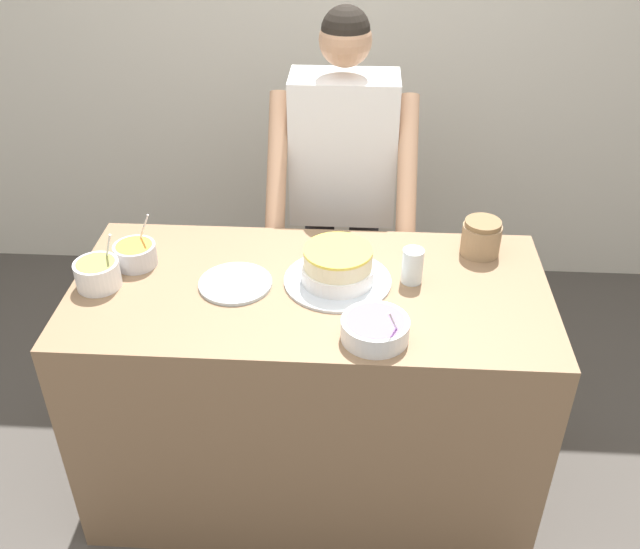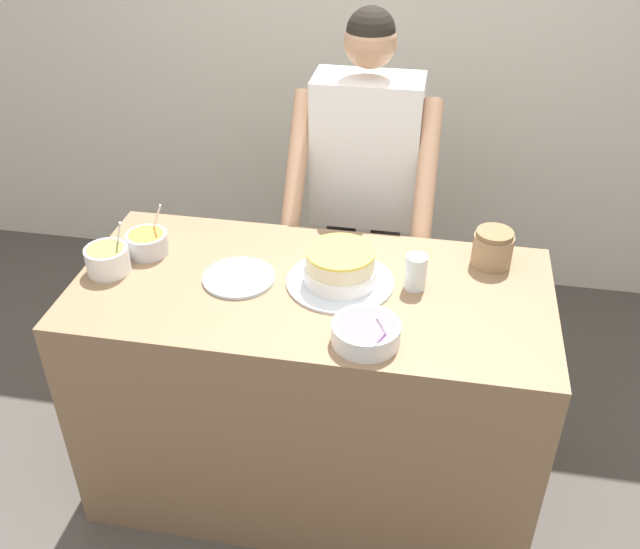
{
  "view_description": "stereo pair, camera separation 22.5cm",
  "coord_description": "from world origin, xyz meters",
  "px_view_note": "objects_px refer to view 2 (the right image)",
  "views": [
    {
      "loc": [
        0.15,
        -1.53,
        2.25
      ],
      "look_at": [
        0.04,
        0.34,
        0.99
      ],
      "focal_mm": 40.0,
      "sensor_mm": 36.0,
      "label": 1
    },
    {
      "loc": [
        0.37,
        -1.5,
        2.25
      ],
      "look_at": [
        0.04,
        0.34,
        0.99
      ],
      "focal_mm": 40.0,
      "sensor_mm": 36.0,
      "label": 2
    }
  ],
  "objects_px": {
    "cake": "(340,269)",
    "frosting_bowl_purple": "(366,332)",
    "person_baker": "(365,176)",
    "drinking_glass": "(416,272)",
    "stoneware_jar": "(493,248)",
    "frosting_bowl_orange": "(147,242)",
    "frosting_bowl_olive": "(107,259)",
    "ceramic_plate": "(239,278)"
  },
  "relations": [
    {
      "from": "ceramic_plate",
      "to": "drinking_glass",
      "type": "bearing_deg",
      "value": 5.77
    },
    {
      "from": "ceramic_plate",
      "to": "frosting_bowl_purple",
      "type": "bearing_deg",
      "value": -28.61
    },
    {
      "from": "person_baker",
      "to": "frosting_bowl_olive",
      "type": "relative_size",
      "value": 8.98
    },
    {
      "from": "frosting_bowl_orange",
      "to": "drinking_glass",
      "type": "bearing_deg",
      "value": -2.8
    },
    {
      "from": "person_baker",
      "to": "cake",
      "type": "height_order",
      "value": "person_baker"
    },
    {
      "from": "frosting_bowl_purple",
      "to": "frosting_bowl_olive",
      "type": "xyz_separation_m",
      "value": [
        -0.9,
        0.22,
        0.01
      ]
    },
    {
      "from": "ceramic_plate",
      "to": "stoneware_jar",
      "type": "distance_m",
      "value": 0.86
    },
    {
      "from": "frosting_bowl_olive",
      "to": "stoneware_jar",
      "type": "height_order",
      "value": "frosting_bowl_olive"
    },
    {
      "from": "frosting_bowl_orange",
      "to": "stoneware_jar",
      "type": "height_order",
      "value": "frosting_bowl_orange"
    },
    {
      "from": "drinking_glass",
      "to": "stoneware_jar",
      "type": "relative_size",
      "value": 0.88
    },
    {
      "from": "cake",
      "to": "frosting_bowl_olive",
      "type": "xyz_separation_m",
      "value": [
        -0.78,
        -0.07,
        -0.01
      ]
    },
    {
      "from": "frosting_bowl_purple",
      "to": "ceramic_plate",
      "type": "bearing_deg",
      "value": 151.39
    },
    {
      "from": "person_baker",
      "to": "drinking_glass",
      "type": "xyz_separation_m",
      "value": [
        0.25,
        -0.66,
        -0.0
      ]
    },
    {
      "from": "cake",
      "to": "frosting_bowl_purple",
      "type": "relative_size",
      "value": 1.75
    },
    {
      "from": "drinking_glass",
      "to": "person_baker",
      "type": "bearing_deg",
      "value": 110.75
    },
    {
      "from": "frosting_bowl_orange",
      "to": "frosting_bowl_olive",
      "type": "distance_m",
      "value": 0.16
    },
    {
      "from": "frosting_bowl_orange",
      "to": "frosting_bowl_purple",
      "type": "height_order",
      "value": "frosting_bowl_orange"
    },
    {
      "from": "frosting_bowl_orange",
      "to": "frosting_bowl_olive",
      "type": "xyz_separation_m",
      "value": [
        -0.09,
        -0.13,
        0.01
      ]
    },
    {
      "from": "frosting_bowl_purple",
      "to": "ceramic_plate",
      "type": "distance_m",
      "value": 0.52
    },
    {
      "from": "ceramic_plate",
      "to": "stoneware_jar",
      "type": "bearing_deg",
      "value": 16.79
    },
    {
      "from": "person_baker",
      "to": "cake",
      "type": "relative_size",
      "value": 4.58
    },
    {
      "from": "frosting_bowl_orange",
      "to": "stoneware_jar",
      "type": "relative_size",
      "value": 1.31
    },
    {
      "from": "frosting_bowl_orange",
      "to": "drinking_glass",
      "type": "distance_m",
      "value": 0.94
    },
    {
      "from": "frosting_bowl_purple",
      "to": "drinking_glass",
      "type": "bearing_deg",
      "value": 68.3
    },
    {
      "from": "frosting_bowl_purple",
      "to": "stoneware_jar",
      "type": "distance_m",
      "value": 0.62
    },
    {
      "from": "frosting_bowl_purple",
      "to": "stoneware_jar",
      "type": "bearing_deg",
      "value": 53.45
    },
    {
      "from": "person_baker",
      "to": "stoneware_jar",
      "type": "distance_m",
      "value": 0.68
    },
    {
      "from": "drinking_glass",
      "to": "frosting_bowl_orange",
      "type": "bearing_deg",
      "value": 177.2
    },
    {
      "from": "ceramic_plate",
      "to": "stoneware_jar",
      "type": "xyz_separation_m",
      "value": [
        0.83,
        0.25,
        0.06
      ]
    },
    {
      "from": "drinking_glass",
      "to": "stoneware_jar",
      "type": "xyz_separation_m",
      "value": [
        0.25,
        0.19,
        0.0
      ]
    },
    {
      "from": "person_baker",
      "to": "stoneware_jar",
      "type": "xyz_separation_m",
      "value": [
        0.5,
        -0.47,
        0.0
      ]
    },
    {
      "from": "frosting_bowl_purple",
      "to": "drinking_glass",
      "type": "distance_m",
      "value": 0.33
    },
    {
      "from": "drinking_glass",
      "to": "stoneware_jar",
      "type": "height_order",
      "value": "stoneware_jar"
    },
    {
      "from": "frosting_bowl_purple",
      "to": "stoneware_jar",
      "type": "relative_size",
      "value": 1.49
    },
    {
      "from": "cake",
      "to": "ceramic_plate",
      "type": "bearing_deg",
      "value": -173.39
    },
    {
      "from": "person_baker",
      "to": "frosting_bowl_orange",
      "type": "bearing_deg",
      "value": -138.17
    },
    {
      "from": "frosting_bowl_purple",
      "to": "frosting_bowl_olive",
      "type": "relative_size",
      "value": 1.12
    },
    {
      "from": "person_baker",
      "to": "stoneware_jar",
      "type": "bearing_deg",
      "value": -43.37
    },
    {
      "from": "drinking_glass",
      "to": "stoneware_jar",
      "type": "distance_m",
      "value": 0.31
    },
    {
      "from": "person_baker",
      "to": "cake",
      "type": "xyz_separation_m",
      "value": [
        0.01,
        -0.68,
        -0.0
      ]
    },
    {
      "from": "frosting_bowl_olive",
      "to": "drinking_glass",
      "type": "xyz_separation_m",
      "value": [
        1.02,
        0.09,
        0.01
      ]
    },
    {
      "from": "stoneware_jar",
      "to": "frosting_bowl_olive",
      "type": "bearing_deg",
      "value": -167.6
    }
  ]
}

